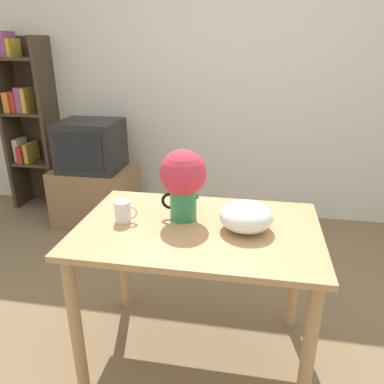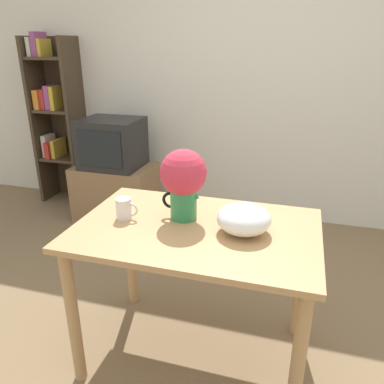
% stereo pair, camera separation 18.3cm
% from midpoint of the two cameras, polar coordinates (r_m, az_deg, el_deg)
% --- Properties ---
extents(ground_plane, '(12.00, 12.00, 0.00)m').
position_cam_midpoint_polar(ground_plane, '(2.30, -0.03, -22.69)').
color(ground_plane, '#7F6647').
extents(wall_back, '(8.00, 0.05, 2.60)m').
position_cam_midpoint_polar(wall_back, '(3.56, 5.64, 16.51)').
color(wall_back, silver).
rests_on(wall_back, ground_plane).
extents(table, '(1.17, 0.77, 0.79)m').
position_cam_midpoint_polar(table, '(1.88, -1.92, -8.83)').
color(table, tan).
rests_on(table, ground_plane).
extents(flower_vase, '(0.23, 0.23, 0.36)m').
position_cam_midpoint_polar(flower_vase, '(1.82, -4.25, 1.86)').
color(flower_vase, '#2D844C').
rests_on(flower_vase, table).
extents(coffee_mug, '(0.12, 0.08, 0.11)m').
position_cam_midpoint_polar(coffee_mug, '(1.89, -13.19, -2.97)').
color(coffee_mug, white).
rests_on(coffee_mug, table).
extents(white_bowl, '(0.25, 0.25, 0.14)m').
position_cam_midpoint_polar(white_bowl, '(1.76, 5.31, -3.79)').
color(white_bowl, white).
rests_on(white_bowl, table).
extents(tv_stand, '(0.74, 0.48, 0.54)m').
position_cam_midpoint_polar(tv_stand, '(3.68, -15.81, -0.62)').
color(tv_stand, '#8E6B47').
rests_on(tv_stand, ground_plane).
extents(tv_set, '(0.53, 0.47, 0.45)m').
position_cam_midpoint_polar(tv_set, '(3.53, -16.63, 6.78)').
color(tv_set, black).
rests_on(tv_set, tv_stand).
extents(bookshelf, '(0.47, 0.32, 1.72)m').
position_cam_midpoint_polar(bookshelf, '(4.17, -24.80, 10.10)').
color(bookshelf, '#423323').
rests_on(bookshelf, ground_plane).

